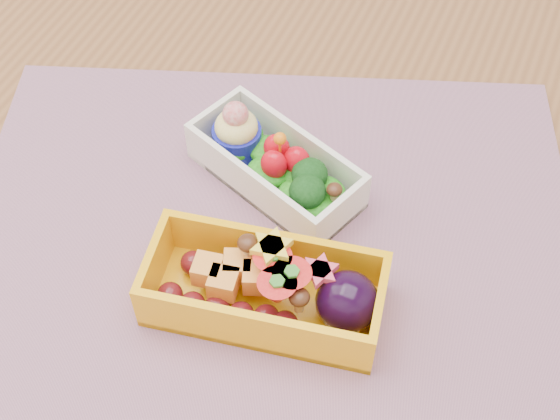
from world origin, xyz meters
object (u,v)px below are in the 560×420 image
at_px(placemat, 270,239).
at_px(bento_yellow, 269,289).
at_px(table, 323,288).
at_px(bento_white, 275,165).

xyz_separation_m(placemat, bento_yellow, (0.03, -0.06, 0.03)).
bearing_deg(placemat, bento_yellow, -66.53).
height_order(table, bento_yellow, bento_yellow).
relative_size(table, bento_yellow, 6.13).
height_order(placemat, bento_white, bento_white).
height_order(table, placemat, placemat).
distance_m(table, placemat, 0.11).
bearing_deg(bento_yellow, placemat, 103.81).
distance_m(bento_white, bento_yellow, 0.13).
distance_m(placemat, bento_yellow, 0.07).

